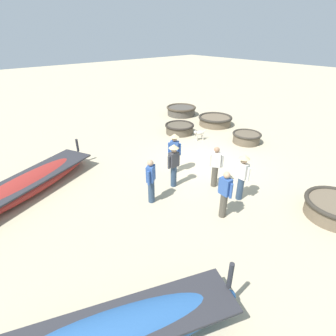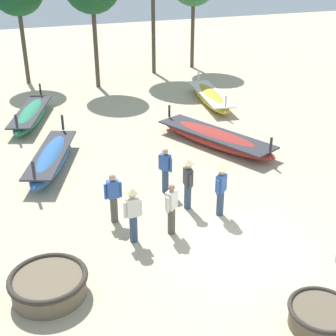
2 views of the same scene
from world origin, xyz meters
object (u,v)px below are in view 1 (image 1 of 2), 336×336
object	(u,v)px
coracle_nearest	(247,137)
fisherman_standing_right	(174,163)
coracle_center	(181,110)
fisherman_with_hat	(225,194)
coracle_tilted	(336,208)
fisherman_standing_left	(151,180)
long_boat_white_hull	(119,333)
fisherman_crouching	(242,174)
fisherman_hauling	(215,166)
coracle_beside_post	(179,128)
fisherman_by_coracle	(174,151)
long_boat_ochre_hull	(26,185)
coracle_far_left	(215,120)
dog	(199,133)

from	to	relation	value
coracle_nearest	fisherman_standing_right	bearing A→B (deg)	96.93
coracle_center	fisherman_with_hat	size ratio (longest dim) A/B	1.27
coracle_tilted	fisherman_standing_left	distance (m)	5.81
long_boat_white_hull	fisherman_crouching	size ratio (longest dim) A/B	2.91
coracle_tilted	fisherman_hauling	distance (m)	3.95
fisherman_standing_right	fisherman_with_hat	bearing A→B (deg)	178.58
coracle_tilted	fisherman_standing_right	xyz separation A→B (m)	(4.63, 2.56, 0.64)
coracle_beside_post	fisherman_by_coracle	bearing A→B (deg)	134.16
coracle_center	fisherman_standing_right	world-z (taller)	fisherman_standing_right
long_boat_ochre_hull	fisherman_standing_right	size ratio (longest dim) A/B	3.49
coracle_nearest	fisherman_crouching	bearing A→B (deg)	121.68
fisherman_with_hat	fisherman_standing_left	bearing A→B (deg)	29.85
coracle_nearest	coracle_center	size ratio (longest dim) A/B	0.73
coracle_beside_post	coracle_far_left	bearing A→B (deg)	-98.45
coracle_tilted	fisherman_standing_left	world-z (taller)	fisherman_standing_left
coracle_nearest	long_boat_white_hull	bearing A→B (deg)	112.51
coracle_nearest	coracle_beside_post	bearing A→B (deg)	26.39
coracle_tilted	fisherman_with_hat	world-z (taller)	fisherman_with_hat
fisherman_by_coracle	coracle_nearest	bearing A→B (deg)	-90.83
dog	coracle_nearest	bearing A→B (deg)	-139.58
dog	fisherman_standing_right	bearing A→B (deg)	121.88
coracle_nearest	coracle_beside_post	world-z (taller)	same
coracle_tilted	fisherman_with_hat	size ratio (longest dim) A/B	1.19
coracle_center	fisherman_crouching	bearing A→B (deg)	147.77
coracle_beside_post	fisherman_hauling	xyz separation A→B (m)	(-4.97, 2.90, 0.55)
fisherman_with_hat	dog	world-z (taller)	fisherman_with_hat
fisherman_by_coracle	dog	size ratio (longest dim) A/B	2.55
coracle_nearest	long_boat_ochre_hull	distance (m)	10.21
long_boat_white_hull	fisherman_standing_right	size ratio (longest dim) A/B	2.91
coracle_far_left	coracle_beside_post	xyz separation A→B (m)	(0.39, 2.61, -0.02)
coracle_far_left	fisherman_standing_left	bearing A→B (deg)	116.09
fisherman_crouching	coracle_nearest	bearing A→B (deg)	-58.32
long_boat_white_hull	fisherman_by_coracle	world-z (taller)	fisherman_by_coracle
coracle_nearest	long_boat_white_hull	xyz separation A→B (m)	(-4.22, 10.17, 0.08)
long_boat_white_hull	long_boat_ochre_hull	size ratio (longest dim) A/B	0.83
coracle_center	coracle_far_left	bearing A→B (deg)	-178.37
long_boat_ochre_hull	fisherman_hauling	distance (m)	6.75
coracle_center	fisherman_hauling	distance (m)	9.26
coracle_tilted	long_boat_white_hull	world-z (taller)	long_boat_white_hull
fisherman_hauling	coracle_tilted	bearing A→B (deg)	-158.60
coracle_beside_post	fisherman_by_coracle	distance (m)	4.67
long_boat_ochre_hull	fisherman_crouching	world-z (taller)	fisherman_crouching
long_boat_ochre_hull	fisherman_standing_right	world-z (taller)	fisherman_standing_right
coracle_nearest	dog	xyz separation A→B (m)	(1.86, 1.58, 0.09)
fisherman_with_hat	coracle_tilted	bearing A→B (deg)	-131.09
fisherman_with_hat	long_boat_ochre_hull	bearing A→B (deg)	37.98
coracle_far_left	fisherman_standing_right	bearing A→B (deg)	118.38
fisherman_standing_right	fisherman_hauling	size ratio (longest dim) A/B	1.06
coracle_beside_post	fisherman_crouching	world-z (taller)	fisherman_crouching
coracle_tilted	fisherman_standing_left	size ratio (longest dim) A/B	1.19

